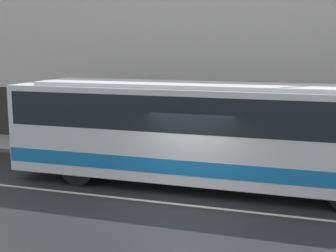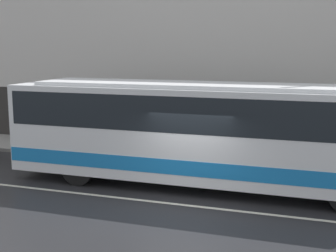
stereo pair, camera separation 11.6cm
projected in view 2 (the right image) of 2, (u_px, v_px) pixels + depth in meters
ground_plane at (184, 205)px, 13.12m from camera, size 60.00×60.00×0.00m
sidewalk at (223, 159)px, 18.12m from camera, size 60.00×2.73×0.15m
building_facade at (234, 37)px, 18.73m from camera, size 60.00×0.35×9.88m
lane_stripe at (184, 205)px, 13.12m from camera, size 54.00×0.14×0.01m
transit_bus at (198, 129)px, 14.56m from camera, size 12.11×2.48×3.28m
pedestrian_waiting at (198, 142)px, 17.63m from camera, size 0.36×0.36×1.51m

